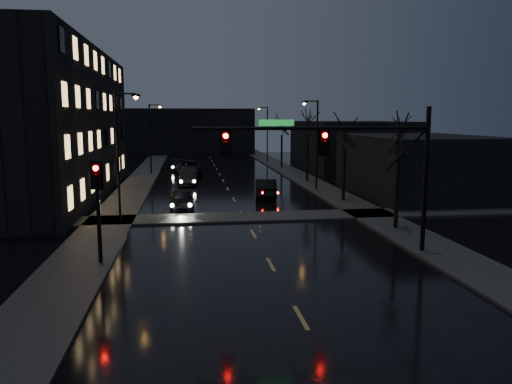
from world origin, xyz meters
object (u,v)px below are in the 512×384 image
object	(u,v)px
oncoming_car_b	(188,178)
lead_car	(266,188)
oncoming_car_c	(190,168)
oncoming_car_d	(178,165)
oncoming_car_a	(181,199)

from	to	relation	value
oncoming_car_b	lead_car	size ratio (longest dim) A/B	0.97
oncoming_car_c	oncoming_car_d	distance (m)	5.20
oncoming_car_c	oncoming_car_d	bearing A→B (deg)	106.74
oncoming_car_a	lead_car	world-z (taller)	lead_car
oncoming_car_d	oncoming_car_a	bearing A→B (deg)	-91.68
oncoming_car_c	oncoming_car_b	bearing A→B (deg)	-90.13
oncoming_car_a	lead_car	size ratio (longest dim) A/B	0.87
oncoming_car_b	oncoming_car_d	xyz separation A→B (m)	(-1.16, 13.75, -0.04)
oncoming_car_d	lead_car	size ratio (longest dim) A/B	1.04
oncoming_car_a	oncoming_car_c	distance (m)	21.30
oncoming_car_b	lead_car	bearing A→B (deg)	-55.25
oncoming_car_c	lead_car	world-z (taller)	oncoming_car_c
oncoming_car_d	oncoming_car_c	bearing A→B (deg)	-77.77
oncoming_car_a	oncoming_car_d	distance (m)	26.31
oncoming_car_a	oncoming_car_b	distance (m)	12.55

